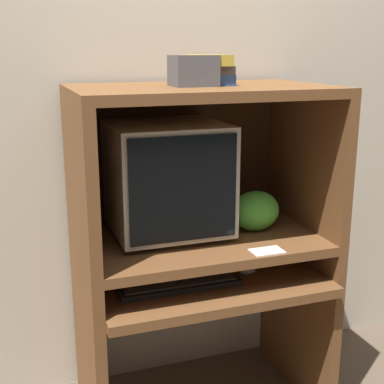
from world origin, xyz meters
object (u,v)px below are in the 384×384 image
Objects in this scene: mouse at (248,270)px; snack_bag at (255,211)px; book_stack at (206,70)px; storage_box at (193,71)px; crt_monitor at (167,178)px; keyboard at (178,283)px.

snack_bag is (0.07, 0.09, 0.21)m from mouse.
storage_box is at bearing -164.92° from book_stack.
storage_box is (-0.19, 0.09, 0.75)m from mouse.
crt_monitor is 2.40× the size of book_stack.
snack_bag is (0.36, 0.10, 0.21)m from keyboard.
mouse is at bearing -31.58° from crt_monitor.
storage_box reaches higher than mouse.
keyboard is at bearing -177.25° from mouse.
snack_bag reaches higher than mouse.
snack_bag is 1.08× the size of book_stack.
snack_bag is 0.60m from storage_box.
storage_box reaches higher than snack_bag.
storage_box is at bearing 155.21° from mouse.
snack_bag is (0.34, -0.08, -0.14)m from crt_monitor.
book_stack reaches higher than keyboard.
mouse is 0.24m from snack_bag.
snack_bag is 0.58m from book_stack.
snack_bag is 1.26× the size of storage_box.
storage_box is (-0.26, 0.00, 0.54)m from snack_bag.
keyboard is 2.52× the size of book_stack.
snack_bag is at bearing -12.93° from crt_monitor.
keyboard is 0.29m from mouse.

